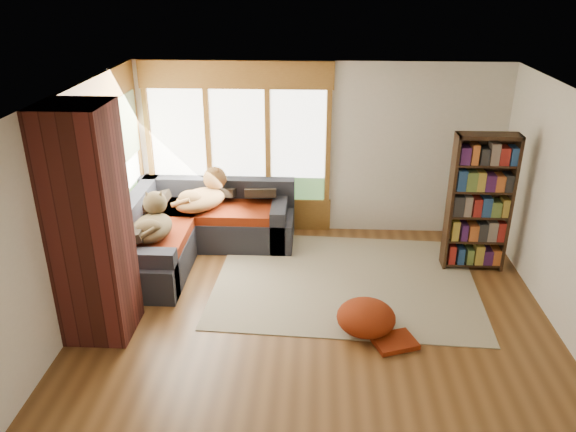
% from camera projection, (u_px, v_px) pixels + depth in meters
% --- Properties ---
extents(floor, '(5.50, 5.50, 0.00)m').
position_uv_depth(floor, '(315.00, 318.00, 6.64)').
color(floor, '#583618').
rests_on(floor, ground).
extents(ceiling, '(5.50, 5.50, 0.00)m').
position_uv_depth(ceiling, '(320.00, 98.00, 5.58)').
color(ceiling, white).
extents(wall_back, '(5.50, 0.04, 2.60)m').
position_uv_depth(wall_back, '(318.00, 150.00, 8.39)').
color(wall_back, silver).
rests_on(wall_back, ground).
extents(wall_front, '(5.50, 0.04, 2.60)m').
position_uv_depth(wall_front, '(316.00, 366.00, 3.83)').
color(wall_front, silver).
rests_on(wall_front, ground).
extents(wall_left, '(0.04, 5.00, 2.60)m').
position_uv_depth(wall_left, '(70.00, 212.00, 6.24)').
color(wall_left, silver).
rests_on(wall_left, ground).
extents(wall_right, '(0.04, 5.00, 2.60)m').
position_uv_depth(wall_right, '(575.00, 223.00, 5.98)').
color(wall_right, silver).
rests_on(wall_right, ground).
extents(windows_back, '(2.82, 0.10, 1.90)m').
position_uv_depth(windows_back, '(238.00, 146.00, 8.40)').
color(windows_back, brown).
rests_on(windows_back, wall_back).
extents(windows_left, '(0.10, 2.62, 1.90)m').
position_uv_depth(windows_left, '(109.00, 172.00, 7.31)').
color(windows_left, brown).
rests_on(windows_left, wall_left).
extents(roller_blind, '(0.03, 0.72, 0.90)m').
position_uv_depth(roller_blind, '(128.00, 126.00, 7.91)').
color(roller_blind, gray).
rests_on(roller_blind, wall_left).
extents(brick_chimney, '(0.70, 0.70, 2.60)m').
position_uv_depth(brick_chimney, '(89.00, 226.00, 5.90)').
color(brick_chimney, '#471914').
rests_on(brick_chimney, ground).
extents(sectional_sofa, '(2.20, 2.20, 0.80)m').
position_uv_depth(sectional_sofa, '(182.00, 230.00, 8.16)').
color(sectional_sofa, black).
rests_on(sectional_sofa, ground).
extents(area_rug, '(3.51, 2.75, 0.01)m').
position_uv_depth(area_rug, '(345.00, 281.00, 7.41)').
color(area_rug, beige).
rests_on(area_rug, ground).
extents(bookshelf, '(0.81, 0.27, 1.89)m').
position_uv_depth(bookshelf, '(479.00, 203.00, 7.40)').
color(bookshelf, black).
rests_on(bookshelf, ground).
extents(pouf, '(0.76, 0.76, 0.36)m').
position_uv_depth(pouf, '(366.00, 317.00, 6.32)').
color(pouf, maroon).
rests_on(pouf, area_rug).
extents(dog_tan, '(0.93, 1.00, 0.49)m').
position_uv_depth(dog_tan, '(204.00, 195.00, 8.10)').
color(dog_tan, olive).
rests_on(dog_tan, sectional_sofa).
extents(dog_brindle, '(0.55, 0.85, 0.45)m').
position_uv_depth(dog_brindle, '(153.00, 223.00, 7.28)').
color(dog_brindle, black).
rests_on(dog_brindle, sectional_sofa).
extents(throw_pillows, '(1.98, 1.68, 0.45)m').
position_uv_depth(throw_pillows, '(187.00, 198.00, 8.01)').
color(throw_pillows, black).
rests_on(throw_pillows, sectional_sofa).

